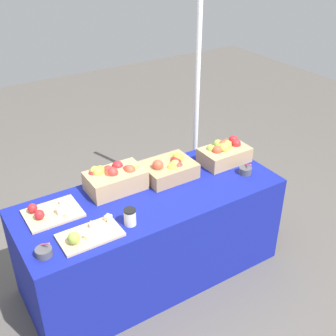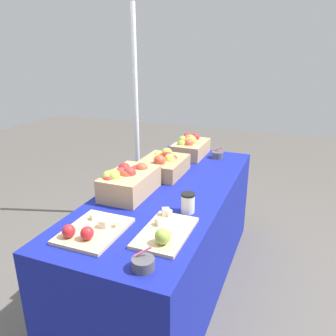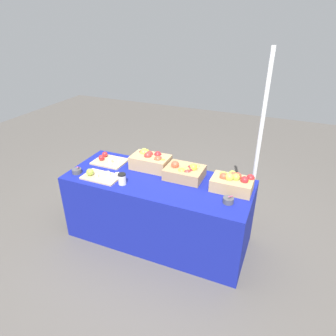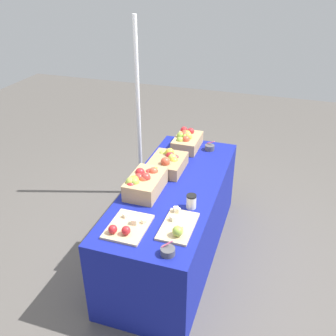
# 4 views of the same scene
# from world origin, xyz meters

# --- Properties ---
(ground_plane) EXTENTS (10.00, 10.00, 0.00)m
(ground_plane) POSITION_xyz_m (0.00, 0.00, 0.00)
(ground_plane) COLOR #56514C
(table) EXTENTS (1.90, 0.76, 0.74)m
(table) POSITION_xyz_m (0.00, 0.00, 0.37)
(table) COLOR navy
(table) RESTS_ON ground_plane
(apple_crate_left) EXTENTS (0.38, 0.24, 0.18)m
(apple_crate_left) POSITION_xyz_m (0.74, 0.10, 0.82)
(apple_crate_left) COLOR tan
(apple_crate_left) RESTS_ON table
(apple_crate_middle) EXTENTS (0.38, 0.29, 0.17)m
(apple_crate_middle) POSITION_xyz_m (0.24, 0.14, 0.81)
(apple_crate_middle) COLOR tan
(apple_crate_middle) RESTS_ON table
(apple_crate_right) EXTENTS (0.41, 0.25, 0.19)m
(apple_crate_right) POSITION_xyz_m (-0.18, 0.20, 0.83)
(apple_crate_right) COLOR tan
(apple_crate_right) RESTS_ON table
(cutting_board_front) EXTENTS (0.38, 0.23, 0.09)m
(cutting_board_front) POSITION_xyz_m (-0.56, -0.20, 0.76)
(cutting_board_front) COLOR #D1B284
(cutting_board_front) RESTS_ON table
(cutting_board_back) EXTENTS (0.36, 0.27, 0.08)m
(cutting_board_back) POSITION_xyz_m (-0.68, 0.14, 0.76)
(cutting_board_back) COLOR #D1B284
(cutting_board_back) RESTS_ON table
(sample_bowl_near) EXTENTS (0.10, 0.10, 0.10)m
(sample_bowl_near) POSITION_xyz_m (0.75, -0.14, 0.77)
(sample_bowl_near) COLOR #4C4C51
(sample_bowl_near) RESTS_ON table
(sample_bowl_mid) EXTENTS (0.10, 0.10, 0.09)m
(sample_bowl_mid) POSITION_xyz_m (-0.84, -0.21, 0.77)
(sample_bowl_mid) COLOR #4C4C51
(sample_bowl_mid) RESTS_ON table
(coffee_cup) EXTENTS (0.08, 0.08, 0.11)m
(coffee_cup) POSITION_xyz_m (-0.28, -0.22, 0.80)
(coffee_cup) COLOR silver
(coffee_cup) RESTS_ON table
(tent_pole) EXTENTS (0.04, 0.04, 1.98)m
(tent_pole) POSITION_xyz_m (0.87, 0.67, 0.99)
(tent_pole) COLOR white
(tent_pole) RESTS_ON ground_plane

